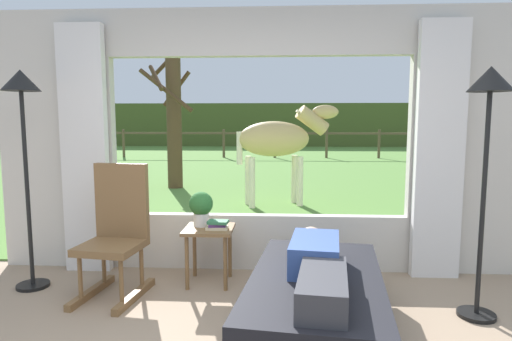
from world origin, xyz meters
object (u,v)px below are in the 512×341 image
at_px(floor_lamp_right, 488,117).
at_px(side_table, 209,238).
at_px(potted_plant, 201,207).
at_px(horse, 279,140).
at_px(floor_lamp_left, 22,113).
at_px(recliner_sofa, 316,303).
at_px(book_stack, 217,225).
at_px(pasture_tree, 173,115).
at_px(reclining_person, 317,264).
at_px(rocking_chair, 117,231).

bearing_deg(floor_lamp_right, side_table, 165.17).
relative_size(potted_plant, horse, 0.18).
distance_m(floor_lamp_left, floor_lamp_right, 3.74).
bearing_deg(recliner_sofa, horse, 100.77).
bearing_deg(book_stack, potted_plant, 145.00).
xyz_separation_m(side_table, pasture_tree, (-1.65, 5.44, 1.17)).
bearing_deg(recliner_sofa, reclining_person, -82.80).
bearing_deg(book_stack, recliner_sofa, -45.89).
distance_m(floor_lamp_right, pasture_tree, 7.11).
relative_size(reclining_person, potted_plant, 4.49).
relative_size(recliner_sofa, reclining_person, 1.25).
distance_m(rocking_chair, side_table, 0.81).
xyz_separation_m(rocking_chair, potted_plant, (0.67, 0.33, 0.16)).
height_order(reclining_person, book_stack, reclining_person).
xyz_separation_m(rocking_chair, side_table, (0.75, 0.27, -0.12)).
distance_m(reclining_person, side_table, 1.31).
height_order(reclining_person, pasture_tree, pasture_tree).
bearing_deg(potted_plant, floor_lamp_left, -170.61).
distance_m(reclining_person, potted_plant, 1.42).
relative_size(reclining_person, side_table, 2.76).
bearing_deg(side_table, book_stack, -33.20).
height_order(potted_plant, horse, horse).
height_order(recliner_sofa, horse, horse).
bearing_deg(floor_lamp_right, potted_plant, 164.24).
relative_size(potted_plant, floor_lamp_left, 0.17).
distance_m(rocking_chair, horse, 4.18).
relative_size(side_table, pasture_tree, 0.15).
height_order(book_stack, floor_lamp_right, floor_lamp_right).
distance_m(reclining_person, horse, 4.62).
distance_m(book_stack, floor_lamp_right, 2.33).
bearing_deg(floor_lamp_right, rocking_chair, 174.17).
height_order(reclining_person, rocking_chair, rocking_chair).
height_order(rocking_chair, horse, horse).
height_order(potted_plant, floor_lamp_right, floor_lamp_right).
bearing_deg(rocking_chair, potted_plant, 34.06).
relative_size(potted_plant, book_stack, 1.58).
relative_size(rocking_chair, side_table, 2.15).
height_order(potted_plant, floor_lamp_left, floor_lamp_left).
bearing_deg(rocking_chair, recliner_sofa, -13.04).
height_order(recliner_sofa, floor_lamp_right, floor_lamp_right).
height_order(recliner_sofa, book_stack, book_stack).
bearing_deg(side_table, floor_lamp_right, -14.83).
bearing_deg(recliner_sofa, rocking_chair, 166.52).
height_order(horse, pasture_tree, pasture_tree).
distance_m(potted_plant, floor_lamp_left, 1.73).
xyz_separation_m(side_table, potted_plant, (-0.08, 0.06, 0.28)).
relative_size(reclining_person, book_stack, 7.10).
bearing_deg(rocking_chair, floor_lamp_right, 1.81).
xyz_separation_m(rocking_chair, pasture_tree, (-0.90, 5.71, 1.05)).
bearing_deg(horse, recliner_sofa, -11.50).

